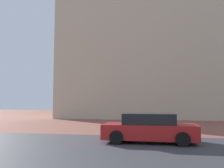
% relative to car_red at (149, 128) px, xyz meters
% --- Properties ---
extents(ground_plane, '(120.00, 120.00, 0.00)m').
position_rel_car_red_xyz_m(ground_plane, '(-2.03, -0.22, -0.68)').
color(ground_plane, brown).
extents(street_asphalt_strip, '(120.00, 7.84, 0.00)m').
position_rel_car_red_xyz_m(street_asphalt_strip, '(-2.03, -1.72, -0.68)').
color(street_asphalt_strip, '#38383D').
rests_on(street_asphalt_strip, ground_plane).
extents(landmark_building, '(27.86, 14.54, 38.70)m').
position_rel_car_red_xyz_m(landmark_building, '(1.40, 23.62, 10.48)').
color(landmark_building, beige).
rests_on(landmark_building, ground_plane).
extents(car_red, '(4.49, 2.05, 1.40)m').
position_rel_car_red_xyz_m(car_red, '(0.00, 0.00, 0.00)').
color(car_red, red).
rests_on(car_red, ground_plane).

